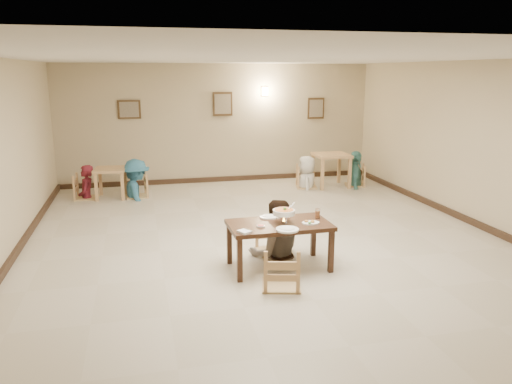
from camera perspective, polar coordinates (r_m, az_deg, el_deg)
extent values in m
plane|color=#BEB39D|center=(8.39, 1.41, -5.83)|extent=(10.00, 10.00, 0.00)
plane|color=silver|center=(7.92, 1.54, 15.11)|extent=(10.00, 10.00, 0.00)
plane|color=tan|center=(12.88, -4.28, 7.79)|extent=(10.00, 0.00, 10.00)
plane|color=tan|center=(3.58, 22.66, -8.57)|extent=(10.00, 0.00, 10.00)
plane|color=tan|center=(9.83, 24.74, 4.80)|extent=(0.00, 10.00, 10.00)
cube|color=#322116|center=(13.07, -4.14, 1.48)|extent=(8.00, 0.06, 0.12)
cube|color=#322116|center=(8.35, -26.18, -6.95)|extent=(0.06, 10.00, 0.12)
cube|color=#322116|center=(10.10, 23.80, -3.29)|extent=(0.06, 10.00, 0.12)
cube|color=#3D2A17|center=(12.64, -14.29, 9.12)|extent=(0.55, 0.03, 0.45)
cube|color=gray|center=(12.62, -14.30, 9.12)|extent=(0.45, 0.01, 0.37)
cube|color=#3D2A17|center=(12.81, -3.84, 10.01)|extent=(0.50, 0.03, 0.60)
cube|color=gray|center=(12.80, -3.82, 10.00)|extent=(0.41, 0.01, 0.49)
cube|color=#3D2A17|center=(13.47, 6.86, 9.47)|extent=(0.45, 0.03, 0.55)
cube|color=gray|center=(13.45, 6.89, 9.47)|extent=(0.37, 0.01, 0.45)
cube|color=#FFD88C|center=(13.03, 1.01, 11.41)|extent=(0.16, 0.05, 0.22)
cube|color=#3D2416|center=(7.17, 2.68, -3.80)|extent=(1.47, 0.85, 0.06)
cube|color=#3D2416|center=(6.80, -1.88, -7.80)|extent=(0.07, 0.07, 0.62)
cube|color=#3D2416|center=(7.19, 8.57, -6.75)|extent=(0.07, 0.07, 0.62)
cube|color=#3D2416|center=(7.44, -3.07, -5.91)|extent=(0.07, 0.07, 0.62)
cube|color=#3D2416|center=(7.79, 6.57, -5.06)|extent=(0.07, 0.07, 0.62)
cube|color=tan|center=(7.86, 1.85, -3.76)|extent=(0.46, 0.46, 0.05)
cube|color=tan|center=(6.59, 2.94, -6.79)|extent=(0.50, 0.50, 0.05)
imported|color=gray|center=(7.63, 2.30, -0.88)|extent=(0.89, 0.70, 1.77)
torus|color=silver|center=(7.11, 3.21, -2.59)|extent=(0.25, 0.25, 0.01)
cylinder|color=silver|center=(7.14, 3.20, -3.47)|extent=(0.06, 0.06, 0.04)
cone|color=#FFA526|center=(7.13, 3.20, -3.10)|extent=(0.04, 0.04, 0.06)
cylinder|color=white|center=(7.10, 3.21, -2.32)|extent=(0.31, 0.31, 0.07)
cylinder|color=#C65B1A|center=(7.09, 3.22, -2.07)|extent=(0.27, 0.27, 0.02)
sphere|color=#2D7223|center=(7.08, 3.32, -1.94)|extent=(0.04, 0.04, 0.04)
cylinder|color=silver|center=(7.17, 4.01, -1.66)|extent=(0.15, 0.09, 0.10)
cylinder|color=silver|center=(7.20, 3.81, -2.93)|extent=(0.01, 0.01, 0.14)
cylinder|color=silver|center=(7.15, 2.33, -3.03)|extent=(0.01, 0.01, 0.14)
cylinder|color=silver|center=(7.02, 3.46, -3.35)|extent=(0.01, 0.01, 0.14)
cylinder|color=white|center=(7.41, 1.60, -2.86)|extent=(0.31, 0.31, 0.02)
ellipsoid|color=white|center=(7.41, 1.60, -2.81)|extent=(0.20, 0.17, 0.07)
cylinder|color=white|center=(6.84, 3.60, -4.30)|extent=(0.32, 0.32, 0.02)
ellipsoid|color=white|center=(6.83, 3.60, -4.24)|extent=(0.21, 0.17, 0.07)
cylinder|color=white|center=(7.16, 6.27, -3.53)|extent=(0.25, 0.25, 0.02)
sphere|color=#2D7223|center=(7.08, 6.16, -3.53)|extent=(0.04, 0.04, 0.04)
cylinder|color=white|center=(6.98, 0.55, -3.93)|extent=(0.12, 0.12, 0.02)
cylinder|color=maroon|center=(6.97, 0.55, -3.85)|extent=(0.09, 0.09, 0.01)
cube|color=white|center=(6.72, -1.37, -4.57)|extent=(0.19, 0.21, 0.03)
cube|color=silver|center=(6.81, -1.09, -4.37)|extent=(0.09, 0.17, 0.01)
cube|color=silver|center=(6.82, -0.84, -4.35)|extent=(0.09, 0.17, 0.01)
cylinder|color=white|center=(7.43, 7.05, -2.45)|extent=(0.07, 0.07, 0.14)
cylinder|color=#C66520|center=(7.43, 7.04, -2.56)|extent=(0.06, 0.06, 0.10)
cube|color=tan|center=(11.68, -16.32, 2.49)|extent=(0.75, 0.75, 0.06)
cube|color=tan|center=(11.52, -17.80, 0.50)|extent=(0.07, 0.07, 0.63)
cube|color=tan|center=(11.43, -15.01, 0.59)|extent=(0.07, 0.07, 0.63)
cube|color=tan|center=(12.06, -17.35, 1.10)|extent=(0.07, 0.07, 0.63)
cube|color=tan|center=(11.98, -14.68, 1.19)|extent=(0.07, 0.07, 0.63)
cube|color=tan|center=(12.47, 8.63, 4.19)|extent=(0.84, 0.84, 0.06)
cube|color=tan|center=(12.10, 7.60, 1.97)|extent=(0.07, 0.07, 0.76)
cube|color=tan|center=(12.35, 10.65, 2.09)|extent=(0.07, 0.07, 0.76)
cube|color=tan|center=(12.75, 6.53, 2.59)|extent=(0.07, 0.07, 0.76)
cube|color=tan|center=(12.99, 9.46, 2.69)|extent=(0.07, 0.07, 0.76)
cube|color=tan|center=(11.81, -18.91, 1.59)|extent=(0.50, 0.50, 0.05)
cube|color=tan|center=(11.64, -13.58, 1.72)|extent=(0.49, 0.49, 0.05)
cube|color=tan|center=(12.32, 5.84, 2.71)|extent=(0.49, 0.49, 0.05)
cube|color=tan|center=(12.72, 11.29, 2.77)|extent=(0.47, 0.47, 0.05)
imported|color=maroon|center=(11.76, -19.01, 2.91)|extent=(0.39, 0.57, 1.53)
imported|color=teal|center=(11.57, -13.69, 3.66)|extent=(0.91, 1.26, 1.75)
imported|color=silver|center=(12.27, 5.88, 4.11)|extent=(0.68, 0.87, 1.58)
imported|color=teal|center=(12.65, 11.37, 4.62)|extent=(0.76, 1.11, 1.76)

